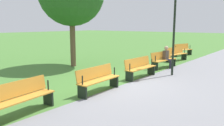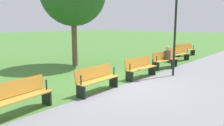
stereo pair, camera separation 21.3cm
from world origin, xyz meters
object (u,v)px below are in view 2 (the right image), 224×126
bench_1 (178,54)px  bench_4 (97,79)px  bench_0 (185,50)px  bench_5 (18,97)px  bench_3 (140,67)px  lamp_post (176,9)px  person_seated (169,57)px  bench_2 (165,59)px

bench_1 → bench_4: bearing=15.9°
bench_0 → bench_5: size_ratio=1.01×
bench_1 → bench_3: size_ratio=1.02×
bench_5 → lamp_post: bearing=163.7°
bench_0 → bench_3: 8.29m
bench_0 → bench_3: bearing=25.0°
bench_5 → person_seated: 8.45m
bench_1 → person_seated: 2.66m
bench_0 → person_seated: 5.43m
lamp_post → bench_5: bearing=-9.5°
bench_5 → bench_3: bearing=170.9°
bench_3 → bench_5: 5.54m
bench_4 → person_seated: 5.68m
bench_0 → person_seated: person_seated is taller
bench_0 → bench_1: 2.77m
bench_5 → person_seated: bearing=172.1°
bench_0 → lamp_post: lamp_post is taller
lamp_post → bench_1: bearing=-158.9°
bench_5 → lamp_post: lamp_post is taller
bench_2 → person_seated: (-0.15, 0.16, 0.16)m
bench_2 → bench_4: (5.53, 0.22, 0.00)m
bench_1 → bench_3: bearing=18.2°
bench_5 → bench_4: bearing=168.6°
bench_0 → bench_2: 5.54m
bench_1 → bench_4: 8.29m
bench_4 → lamp_post: 4.96m
bench_1 → lamp_post: bearing=32.4°
bench_4 → person_seated: person_seated is taller
bench_5 → person_seated: (-8.44, 0.16, 0.16)m
bench_3 → person_seated: person_seated is taller
bench_0 → bench_1: (2.69, 0.65, 0.00)m
bench_0 → bench_2: bearing=27.3°
bench_0 → bench_4: (10.96, 1.31, 0.00)m
bench_4 → bench_0: bearing=-175.5°
bench_3 → lamp_post: lamp_post is taller
bench_5 → person_seated: person_seated is taller
person_seated → lamp_post: size_ratio=0.27×
bench_4 → lamp_post: lamp_post is taller
bench_2 → lamp_post: bearing=46.5°
bench_1 → bench_5: size_ratio=1.01×
bench_3 → bench_5: bearing=0.0°
person_seated → lamp_post: bearing=39.6°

